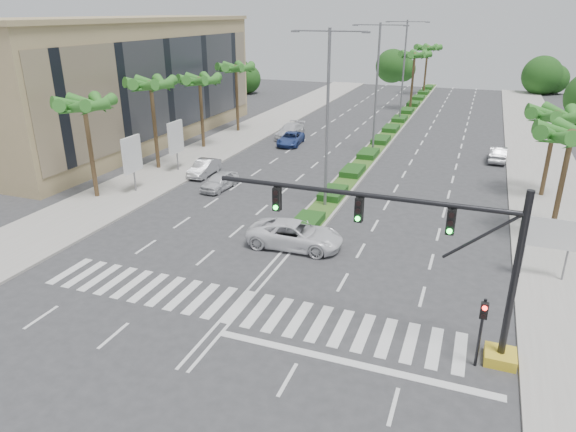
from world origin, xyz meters
name	(u,v)px	position (x,y,z in m)	size (l,w,h in m)	color
ground	(238,307)	(0.00, 0.00, 0.00)	(160.00, 160.00, 0.00)	#333335
footpath_right	(554,205)	(15.20, 20.00, 0.07)	(6.00, 120.00, 0.15)	gray
footpath_left	(184,164)	(-15.20, 20.00, 0.07)	(6.00, 120.00, 0.15)	gray
median	(398,123)	(0.00, 45.00, 0.10)	(2.20, 75.00, 0.20)	gray
median_grass	(398,122)	(0.00, 45.00, 0.22)	(1.80, 75.00, 0.04)	#33521C
building	(120,83)	(-26.00, 26.00, 6.00)	(12.00, 36.00, 12.00)	tan
signal_gantry	(451,275)	(9.27, 0.00, 3.46)	(12.60, 1.20, 7.20)	gold
pedestrian_signal	(482,322)	(10.60, -0.68, 2.04)	(0.28, 0.36, 3.00)	black
direction_sign	(549,236)	(13.50, 7.99, 2.45)	(2.70, 0.11, 3.40)	slate
billboard_near	(132,155)	(-14.50, 12.00, 2.96)	(0.18, 2.10, 4.35)	slate
billboard_far	(176,138)	(-14.50, 18.00, 2.96)	(0.18, 2.10, 4.35)	slate
palm_left_near	(84,107)	(-16.50, 10.00, 6.69)	(4.57, 4.68, 7.55)	brown
palm_left_mid	(151,87)	(-16.50, 18.00, 7.08)	(4.57, 4.68, 7.95)	brown
palm_left_far	(200,82)	(-16.50, 26.00, 6.50)	(4.57, 4.68, 7.35)	brown
palm_left_end	(236,70)	(-16.50, 34.00, 6.88)	(4.57, 4.68, 7.75)	brown
palm_right_near	(571,138)	(14.50, 14.00, 6.20)	(4.57, 4.68, 7.05)	brown
palm_right_far	(556,118)	(14.50, 22.00, 5.91)	(4.57, 4.68, 6.75)	brown
palm_median_a	(415,57)	(0.00, 55.00, 7.17)	(4.57, 4.68, 8.05)	brown
palm_median_b	(428,50)	(0.00, 70.00, 7.17)	(4.57, 4.68, 8.05)	brown
streetlight_near	(328,111)	(0.00, 14.00, 6.81)	(5.10, 0.25, 12.00)	slate
streetlight_mid	(377,82)	(0.00, 30.00, 6.81)	(5.10, 0.25, 12.00)	slate
streetlight_far	(404,66)	(0.00, 46.00, 6.81)	(5.10, 0.25, 12.00)	slate
car_parked_a	(220,181)	(-8.87, 15.01, 0.65)	(1.54, 3.84, 1.31)	silver
car_parked_b	(204,168)	(-11.80, 17.79, 0.66)	(1.40, 4.01, 1.32)	silver
car_parked_c	(291,139)	(-8.68, 30.34, 0.64)	(2.14, 4.64, 1.29)	#2C4488
car_parked_d	(290,131)	(-9.86, 33.31, 0.75)	(2.10, 5.16, 1.50)	silver
car_crossing	(295,235)	(0.25, 7.17, 0.78)	(2.58, 5.59, 1.55)	white
car_right	(498,154)	(11.43, 31.26, 0.70)	(1.48, 4.24, 1.40)	#9D9DA1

